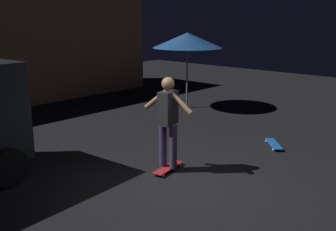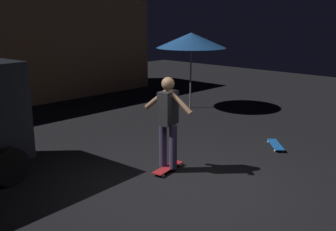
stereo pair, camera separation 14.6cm
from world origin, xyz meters
TOP-DOWN VIEW (x-y plane):
  - ground_plane at (0.00, 0.00)m, footprint 28.00×28.00m
  - patio_umbrella at (4.53, 3.73)m, footprint 2.10×2.10m
  - skateboard_ridden at (0.32, 0.69)m, footprint 0.80×0.35m
  - skateboard_spare at (2.90, -0.10)m, footprint 0.71×0.67m
  - skater at (0.32, 0.69)m, footprint 0.42×0.98m

SIDE VIEW (x-z plane):
  - ground_plane at x=0.00m, z-range 0.00..0.00m
  - skateboard_ridden at x=0.32m, z-range 0.02..0.09m
  - skateboard_spare at x=2.90m, z-range 0.02..0.09m
  - skater at x=0.32m, z-range 0.20..1.87m
  - patio_umbrella at x=4.53m, z-range 0.92..3.22m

